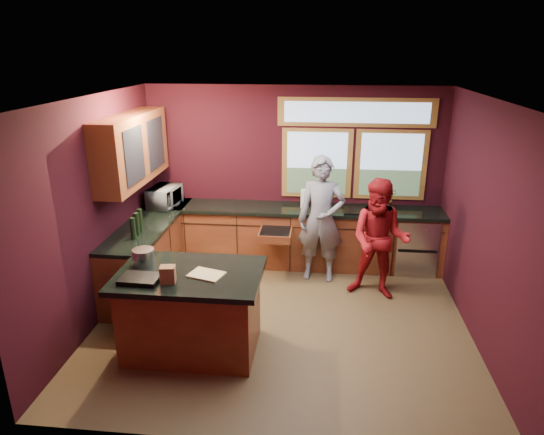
% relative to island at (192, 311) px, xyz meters
% --- Properties ---
extents(floor, '(4.50, 4.50, 0.00)m').
position_rel_island_xyz_m(floor, '(0.94, 0.69, -0.48)').
color(floor, brown).
rests_on(floor, ground).
extents(room_shell, '(4.52, 4.02, 2.71)m').
position_rel_island_xyz_m(room_shell, '(0.34, 1.01, 1.32)').
color(room_shell, black).
rests_on(room_shell, ground).
extents(back_counter, '(4.50, 0.64, 0.93)m').
position_rel_island_xyz_m(back_counter, '(1.14, 2.38, -0.01)').
color(back_counter, '#592415').
rests_on(back_counter, floor).
extents(left_counter, '(0.64, 2.30, 0.93)m').
position_rel_island_xyz_m(left_counter, '(-1.01, 1.54, -0.01)').
color(left_counter, '#592415').
rests_on(left_counter, floor).
extents(island, '(1.55, 1.05, 0.95)m').
position_rel_island_xyz_m(island, '(0.00, 0.00, 0.00)').
color(island, '#592415').
rests_on(island, floor).
extents(person_grey, '(0.70, 0.49, 1.82)m').
position_rel_island_xyz_m(person_grey, '(1.38, 1.93, 0.43)').
color(person_grey, slate).
rests_on(person_grey, floor).
extents(person_red, '(0.93, 0.81, 1.64)m').
position_rel_island_xyz_m(person_red, '(2.16, 1.47, 0.34)').
color(person_red, maroon).
rests_on(person_red, floor).
extents(microwave, '(0.44, 0.59, 0.31)m').
position_rel_island_xyz_m(microwave, '(-0.98, 2.23, 0.60)').
color(microwave, '#999999').
rests_on(microwave, left_counter).
extents(potted_plant, '(0.30, 0.26, 0.33)m').
position_rel_island_xyz_m(potted_plant, '(2.34, 2.44, 0.62)').
color(potted_plant, '#999999').
rests_on(potted_plant, back_counter).
extents(paper_towel, '(0.12, 0.12, 0.28)m').
position_rel_island_xyz_m(paper_towel, '(1.13, 2.39, 0.59)').
color(paper_towel, white).
rests_on(paper_towel, back_counter).
extents(cutting_board, '(0.41, 0.34, 0.02)m').
position_rel_island_xyz_m(cutting_board, '(0.20, -0.05, 0.48)').
color(cutting_board, tan).
rests_on(cutting_board, island).
extents(stock_pot, '(0.24, 0.24, 0.18)m').
position_rel_island_xyz_m(stock_pot, '(-0.55, 0.15, 0.56)').
color(stock_pot, silver).
rests_on(stock_pot, island).
extents(paper_bag, '(0.17, 0.14, 0.18)m').
position_rel_island_xyz_m(paper_bag, '(-0.15, -0.25, 0.56)').
color(paper_bag, brown).
rests_on(paper_bag, island).
extents(black_tray, '(0.41, 0.29, 0.05)m').
position_rel_island_xyz_m(black_tray, '(-0.45, -0.25, 0.49)').
color(black_tray, black).
rests_on(black_tray, island).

